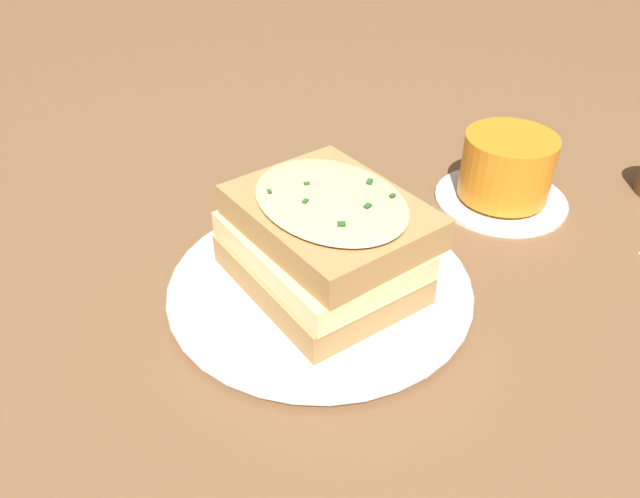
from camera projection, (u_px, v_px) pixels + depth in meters
name	position (u px, v px, depth m)	size (l,w,h in m)	color
ground_plane	(327.00, 299.00, 0.47)	(2.40, 2.40, 0.00)	brown
dinner_plate	(320.00, 286.00, 0.47)	(0.23, 0.23, 0.01)	white
sandwich	(322.00, 240.00, 0.45)	(0.17, 0.18, 0.08)	#B2844C
teacup_with_saucer	(506.00, 172.00, 0.57)	(0.12, 0.13, 0.07)	white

